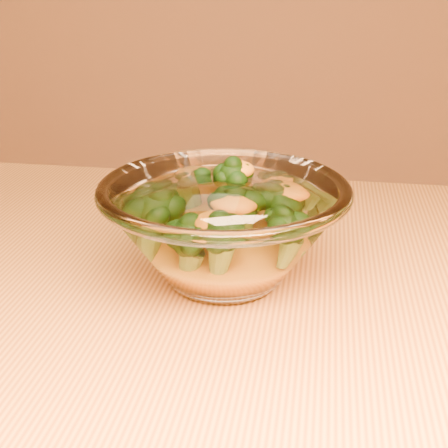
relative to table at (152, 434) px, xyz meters
name	(u,v)px	position (x,y,z in m)	size (l,w,h in m)	color
table	(152,434)	(0.00, 0.00, 0.00)	(1.20, 0.80, 0.75)	#C18439
glass_bowl	(224,229)	(0.05, 0.10, 0.15)	(0.22, 0.22, 0.10)	white
cheese_sauce	(224,250)	(0.05, 0.10, 0.13)	(0.11, 0.11, 0.03)	orange
broccoli_heap	(223,212)	(0.04, 0.11, 0.16)	(0.15, 0.14, 0.08)	black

